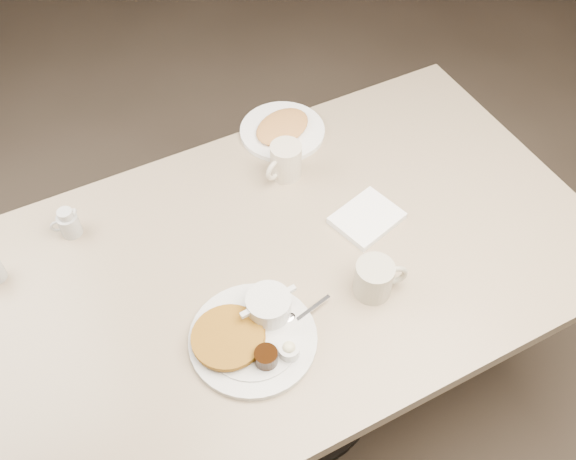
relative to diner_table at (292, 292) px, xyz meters
name	(u,v)px	position (x,y,z in m)	size (l,w,h in m)	color
room	(294,15)	(0.00, 0.00, 0.82)	(7.04, 8.04, 2.84)	#4C3F33
diner_table	(292,292)	(0.00, 0.00, 0.00)	(1.50, 0.90, 0.75)	tan
main_plate	(253,331)	(-0.18, -0.16, 0.19)	(0.35, 0.30, 0.07)	silver
coffee_mug_near	(375,278)	(0.12, -0.18, 0.22)	(0.13, 0.11, 0.09)	#B7B09A
napkin	(367,218)	(0.22, 0.01, 0.18)	(0.19, 0.17, 0.02)	white
coffee_mug_far	(285,161)	(0.11, 0.24, 0.22)	(0.13, 0.11, 0.10)	beige
creamer_right	(69,223)	(-0.45, 0.31, 0.21)	(0.08, 0.07, 0.08)	#B7B8B4
hash_plate	(282,130)	(0.17, 0.39, 0.18)	(0.32, 0.32, 0.04)	white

